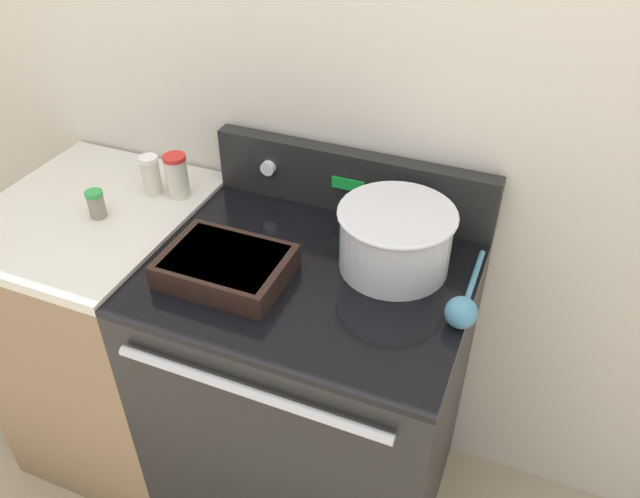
{
  "coord_description": "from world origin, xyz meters",
  "views": [
    {
      "loc": [
        0.47,
        -0.76,
        1.88
      ],
      "look_at": [
        0.02,
        0.33,
        0.99
      ],
      "focal_mm": 35.0,
      "sensor_mm": 36.0,
      "label": 1
    }
  ],
  "objects_px": {
    "spice_jar_white_cap": "(151,175)",
    "spice_jar_red_cap": "(177,176)",
    "mixing_bowl": "(396,236)",
    "ladle": "(463,309)",
    "casserole_dish": "(226,265)",
    "spice_jar_green_cap": "(96,204)"
  },
  "relations": [
    {
      "from": "mixing_bowl",
      "to": "spice_jar_green_cap",
      "type": "xyz_separation_m",
      "value": [
        -0.79,
        -0.11,
        -0.04
      ]
    },
    {
      "from": "mixing_bowl",
      "to": "spice_jar_red_cap",
      "type": "bearing_deg",
      "value": 174.31
    },
    {
      "from": "ladle",
      "to": "spice_jar_white_cap",
      "type": "height_order",
      "value": "spice_jar_white_cap"
    },
    {
      "from": "casserole_dish",
      "to": "spice_jar_white_cap",
      "type": "distance_m",
      "value": 0.44
    },
    {
      "from": "mixing_bowl",
      "to": "spice_jar_red_cap",
      "type": "xyz_separation_m",
      "value": [
        -0.65,
        0.06,
        -0.01
      ]
    },
    {
      "from": "spice_jar_white_cap",
      "to": "spice_jar_red_cap",
      "type": "bearing_deg",
      "value": 11.42
    },
    {
      "from": "spice_jar_red_cap",
      "to": "spice_jar_white_cap",
      "type": "relative_size",
      "value": 1.1
    },
    {
      "from": "spice_jar_red_cap",
      "to": "spice_jar_green_cap",
      "type": "distance_m",
      "value": 0.23
    },
    {
      "from": "spice_jar_white_cap",
      "to": "spice_jar_green_cap",
      "type": "distance_m",
      "value": 0.17
    },
    {
      "from": "casserole_dish",
      "to": "spice_jar_green_cap",
      "type": "xyz_separation_m",
      "value": [
        -0.44,
        0.08,
        0.02
      ]
    },
    {
      "from": "mixing_bowl",
      "to": "ladle",
      "type": "bearing_deg",
      "value": -33.18
    },
    {
      "from": "mixing_bowl",
      "to": "casserole_dish",
      "type": "distance_m",
      "value": 0.41
    },
    {
      "from": "casserole_dish",
      "to": "spice_jar_white_cap",
      "type": "bearing_deg",
      "value": 146.89
    },
    {
      "from": "spice_jar_white_cap",
      "to": "mixing_bowl",
      "type": "bearing_deg",
      "value": -3.9
    },
    {
      "from": "ladle",
      "to": "spice_jar_green_cap",
      "type": "bearing_deg",
      "value": 178.95
    },
    {
      "from": "ladle",
      "to": "spice_jar_white_cap",
      "type": "distance_m",
      "value": 0.93
    },
    {
      "from": "mixing_bowl",
      "to": "spice_jar_white_cap",
      "type": "bearing_deg",
      "value": 176.1
    },
    {
      "from": "casserole_dish",
      "to": "ladle",
      "type": "height_order",
      "value": "ladle"
    },
    {
      "from": "mixing_bowl",
      "to": "spice_jar_white_cap",
      "type": "distance_m",
      "value": 0.73
    },
    {
      "from": "mixing_bowl",
      "to": "spice_jar_red_cap",
      "type": "relative_size",
      "value": 2.24
    },
    {
      "from": "spice_jar_green_cap",
      "to": "casserole_dish",
      "type": "bearing_deg",
      "value": -10.61
    },
    {
      "from": "mixing_bowl",
      "to": "casserole_dish",
      "type": "xyz_separation_m",
      "value": [
        -0.36,
        -0.19,
        -0.05
      ]
    }
  ]
}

